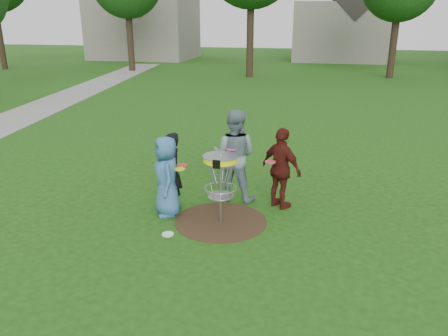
% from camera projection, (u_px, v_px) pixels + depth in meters
% --- Properties ---
extents(ground, '(100.00, 100.00, 0.00)m').
position_uv_depth(ground, '(221.00, 221.00, 8.51)').
color(ground, '#19470F').
rests_on(ground, ground).
extents(dirt_patch, '(1.80, 1.80, 0.01)m').
position_uv_depth(dirt_patch, '(221.00, 221.00, 8.51)').
color(dirt_patch, '#47331E').
rests_on(dirt_patch, ground).
extents(concrete_path, '(7.75, 39.92, 0.02)m').
position_uv_depth(concrete_path, '(28.00, 114.00, 17.94)').
color(concrete_path, '#9E9E99').
rests_on(concrete_path, ground).
extents(player_blue, '(0.83, 0.94, 1.62)m').
position_uv_depth(player_blue, '(167.00, 176.00, 8.57)').
color(player_blue, teal).
rests_on(player_blue, ground).
extents(player_black, '(0.65, 0.69, 1.59)m').
position_uv_depth(player_black, '(172.00, 171.00, 8.92)').
color(player_black, black).
rests_on(player_black, ground).
extents(player_grey, '(1.04, 0.85, 1.98)m').
position_uv_depth(player_grey, '(234.00, 155.00, 9.26)').
color(player_grey, gray).
rests_on(player_grey, ground).
extents(player_maroon, '(1.05, 0.93, 1.70)m').
position_uv_depth(player_maroon, '(281.00, 169.00, 8.87)').
color(player_maroon, '#4F1712').
rests_on(player_maroon, ground).
extents(disc_on_grass, '(0.22, 0.22, 0.02)m').
position_uv_depth(disc_on_grass, '(168.00, 234.00, 7.99)').
color(disc_on_grass, white).
rests_on(disc_on_grass, ground).
extents(disc_golf_basket, '(0.66, 0.67, 1.38)m').
position_uv_depth(disc_golf_basket, '(221.00, 172.00, 8.18)').
color(disc_golf_basket, '#9EA0A5').
rests_on(disc_golf_basket, ground).
extents(held_discs, '(1.94, 1.04, 0.26)m').
position_uv_depth(held_discs, '(216.00, 161.00, 8.69)').
color(held_discs, '#CBEE1A').
rests_on(held_discs, ground).
extents(house_row, '(44.50, 10.65, 11.62)m').
position_uv_depth(house_row, '(364.00, 12.00, 36.66)').
color(house_row, gray).
rests_on(house_row, ground).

